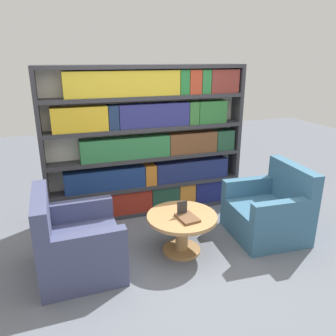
% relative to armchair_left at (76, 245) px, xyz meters
% --- Properties ---
extents(ground_plane, '(14.00, 14.00, 0.00)m').
position_rel_armchair_left_xyz_m(ground_plane, '(1.06, -0.21, -0.30)').
color(ground_plane, slate).
extents(bookshelf, '(2.70, 0.30, 2.01)m').
position_rel_armchair_left_xyz_m(bookshelf, '(1.11, 1.11, 0.70)').
color(bookshelf, silver).
rests_on(bookshelf, ground_plane).
extents(armchair_left, '(0.82, 0.87, 0.89)m').
position_rel_armchair_left_xyz_m(armchair_left, '(0.00, 0.00, 0.00)').
color(armchair_left, '#42476B').
rests_on(armchair_left, ground_plane).
extents(armchair_right, '(0.85, 0.90, 0.89)m').
position_rel_armchair_left_xyz_m(armchair_right, '(2.29, -0.00, 0.00)').
color(armchair_right, '#386684').
rests_on(armchair_right, ground_plane).
extents(coffee_table, '(0.78, 0.78, 0.45)m').
position_rel_armchair_left_xyz_m(coffee_table, '(1.15, -0.01, 0.02)').
color(coffee_table, '#AD7F4C').
rests_on(coffee_table, ground_plane).
extents(table_sign, '(0.11, 0.06, 0.17)m').
position_rel_armchair_left_xyz_m(table_sign, '(1.15, -0.01, 0.22)').
color(table_sign, black).
rests_on(table_sign, coffee_table).
extents(stray_book, '(0.22, 0.29, 0.03)m').
position_rel_armchair_left_xyz_m(stray_book, '(1.17, -0.11, 0.16)').
color(stray_book, brown).
rests_on(stray_book, coffee_table).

